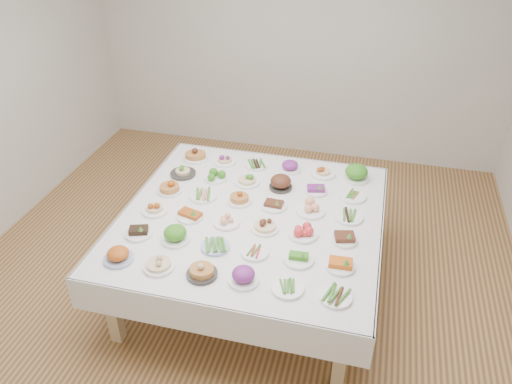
% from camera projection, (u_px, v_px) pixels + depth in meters
% --- Properties ---
extents(room_envelope, '(5.02, 5.02, 2.81)m').
position_uv_depth(room_envelope, '(236.00, 81.00, 3.57)').
color(room_envelope, '#A87E46').
rests_on(room_envelope, ground).
extents(display_table, '(2.09, 2.09, 0.75)m').
position_uv_depth(display_table, '(251.00, 222.00, 4.08)').
color(display_table, white).
rests_on(display_table, ground).
extents(dish_0, '(0.21, 0.21, 0.11)m').
position_uv_depth(dish_0, '(118.00, 255.00, 3.55)').
color(dish_0, '#4C66B2').
rests_on(dish_0, display_table).
extents(dish_1, '(0.23, 0.23, 0.13)m').
position_uv_depth(dish_1, '(158.00, 261.00, 3.48)').
color(dish_1, white).
rests_on(dish_1, display_table).
extents(dish_2, '(0.21, 0.21, 0.13)m').
position_uv_depth(dish_2, '(202.00, 269.00, 3.41)').
color(dish_2, '#2D2B28').
rests_on(dish_2, display_table).
extents(dish_3, '(0.21, 0.21, 0.12)m').
position_uv_depth(dish_3, '(243.00, 276.00, 3.37)').
color(dish_3, white).
rests_on(dish_3, display_table).
extents(dish_4, '(0.22, 0.22, 0.05)m').
position_uv_depth(dish_4, '(288.00, 287.00, 3.32)').
color(dish_4, white).
rests_on(dish_4, display_table).
extents(dish_5, '(0.23, 0.21, 0.06)m').
position_uv_depth(dish_5, '(336.00, 296.00, 3.25)').
color(dish_5, white).
rests_on(dish_5, display_table).
extents(dish_6, '(0.21, 0.21, 0.09)m').
position_uv_depth(dish_6, '(139.00, 231.00, 3.81)').
color(dish_6, white).
rests_on(dish_6, display_table).
extents(dish_7, '(0.22, 0.22, 0.13)m').
position_uv_depth(dish_7, '(175.00, 234.00, 3.74)').
color(dish_7, white).
rests_on(dish_7, display_table).
extents(dish_8, '(0.22, 0.21, 0.05)m').
position_uv_depth(dish_8, '(215.00, 245.00, 3.68)').
color(dish_8, '#4C66B2').
rests_on(dish_8, display_table).
extents(dish_9, '(0.20, 0.20, 0.05)m').
position_uv_depth(dish_9, '(255.00, 252.00, 3.63)').
color(dish_9, white).
rests_on(dish_9, display_table).
extents(dish_10, '(0.22, 0.22, 0.08)m').
position_uv_depth(dish_10, '(299.00, 257.00, 3.56)').
color(dish_10, white).
rests_on(dish_10, display_table).
extents(dish_11, '(0.21, 0.21, 0.10)m').
position_uv_depth(dish_11, '(341.00, 263.00, 3.49)').
color(dish_11, white).
rests_on(dish_11, display_table).
extents(dish_12, '(0.22, 0.22, 0.12)m').
position_uv_depth(dish_12, '(154.00, 206.00, 4.06)').
color(dish_12, white).
rests_on(dish_12, display_table).
extents(dish_13, '(0.21, 0.21, 0.10)m').
position_uv_depth(dish_13, '(190.00, 213.00, 3.99)').
color(dish_13, white).
rests_on(dish_13, display_table).
extents(dish_14, '(0.21, 0.21, 0.08)m').
position_uv_depth(dish_14, '(227.00, 221.00, 3.93)').
color(dish_14, white).
rests_on(dish_14, display_table).
extents(dish_15, '(0.21, 0.21, 0.11)m').
position_uv_depth(dish_15, '(265.00, 224.00, 3.85)').
color(dish_15, white).
rests_on(dish_15, display_table).
extents(dish_16, '(0.22, 0.22, 0.10)m').
position_uv_depth(dish_16, '(303.00, 231.00, 3.80)').
color(dish_16, white).
rests_on(dish_16, display_table).
extents(dish_17, '(0.20, 0.20, 0.09)m').
position_uv_depth(dish_17, '(345.00, 237.00, 3.74)').
color(dish_17, white).
rests_on(dish_17, display_table).
extents(dish_18, '(0.21, 0.20, 0.12)m').
position_uv_depth(dish_18, '(169.00, 187.00, 4.30)').
color(dish_18, white).
rests_on(dish_18, display_table).
extents(dish_19, '(0.23, 0.23, 0.06)m').
position_uv_depth(dish_19, '(203.00, 195.00, 4.25)').
color(dish_19, white).
rests_on(dish_19, display_table).
extents(dish_20, '(0.20, 0.20, 0.11)m').
position_uv_depth(dish_20, '(239.00, 198.00, 4.18)').
color(dish_20, white).
rests_on(dish_20, display_table).
extents(dish_21, '(0.21, 0.21, 0.09)m').
position_uv_depth(dish_21, '(274.00, 204.00, 4.12)').
color(dish_21, white).
rests_on(dish_21, display_table).
extents(dish_22, '(0.23, 0.23, 0.11)m').
position_uv_depth(dish_22, '(311.00, 207.00, 4.05)').
color(dish_22, white).
rests_on(dish_22, display_table).
extents(dish_23, '(0.23, 0.23, 0.06)m').
position_uv_depth(dish_23, '(349.00, 216.00, 4.00)').
color(dish_23, white).
rests_on(dish_23, display_table).
extents(dish_24, '(0.23, 0.23, 0.12)m').
position_uv_depth(dish_24, '(183.00, 169.00, 4.55)').
color(dish_24, '#2D2B28').
rests_on(dish_24, display_table).
extents(dish_25, '(0.20, 0.20, 0.10)m').
position_uv_depth(dish_25, '(215.00, 175.00, 4.49)').
color(dish_25, white).
rests_on(dish_25, display_table).
extents(dish_26, '(0.22, 0.22, 0.12)m').
position_uv_depth(dish_26, '(247.00, 178.00, 4.42)').
color(dish_26, white).
rests_on(dish_26, display_table).
extents(dish_27, '(0.21, 0.21, 0.12)m').
position_uv_depth(dish_27, '(281.00, 183.00, 4.36)').
color(dish_27, '#2D2B28').
rests_on(dish_27, display_table).
extents(dish_28, '(0.20, 0.20, 0.09)m').
position_uv_depth(dish_28, '(316.00, 189.00, 4.31)').
color(dish_28, white).
rests_on(dish_28, display_table).
extents(dish_29, '(0.23, 0.23, 0.05)m').
position_uv_depth(dish_29, '(352.00, 196.00, 4.25)').
color(dish_29, white).
rests_on(dish_29, display_table).
extents(dish_30, '(0.24, 0.23, 0.15)m').
position_uv_depth(dish_30, '(195.00, 153.00, 4.79)').
color(dish_30, white).
rests_on(dish_30, display_table).
extents(dish_31, '(0.21, 0.21, 0.12)m').
position_uv_depth(dish_31, '(225.00, 158.00, 4.74)').
color(dish_31, white).
rests_on(dish_31, display_table).
extents(dish_32, '(0.22, 0.21, 0.05)m').
position_uv_depth(dish_32, '(257.00, 164.00, 4.70)').
color(dish_32, white).
rests_on(dish_32, display_table).
extents(dish_33, '(0.20, 0.20, 0.12)m').
position_uv_depth(dish_33, '(290.00, 165.00, 4.61)').
color(dish_33, white).
rests_on(dish_33, display_table).
extents(dish_34, '(0.22, 0.22, 0.12)m').
position_uv_depth(dish_34, '(323.00, 170.00, 4.55)').
color(dish_34, white).
rests_on(dish_34, display_table).
extents(dish_35, '(0.25, 0.25, 0.15)m').
position_uv_depth(dish_35, '(356.00, 172.00, 4.47)').
color(dish_35, white).
rests_on(dish_35, display_table).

